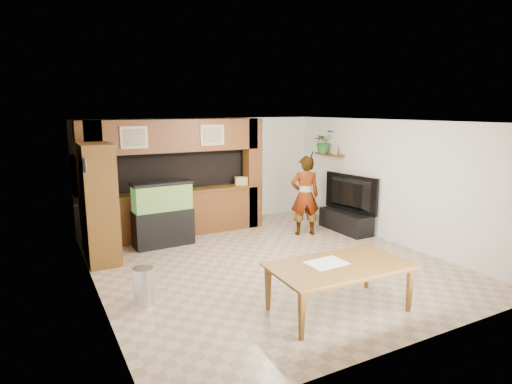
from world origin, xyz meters
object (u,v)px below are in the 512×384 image
aquarium (163,215)px  television (347,194)px  person (305,196)px  pantry_cabinet (99,204)px  dining_table (340,289)px

aquarium → television: size_ratio=0.91×
person → pantry_cabinet: bearing=16.5°
pantry_cabinet → person: pantry_cabinet is taller
television → dining_table: (-2.73, -3.16, -0.54)m
aquarium → television: 4.18m
pantry_cabinet → television: bearing=-5.7°
person → dining_table: bearing=83.5°
television → dining_table: television is taller
pantry_cabinet → television: 5.38m
aquarium → television: bearing=-15.6°
pantry_cabinet → dining_table: (2.62, -3.69, -0.76)m
pantry_cabinet → aquarium: (1.29, 0.42, -0.45)m
aquarium → person: 3.15m
pantry_cabinet → television: pantry_cabinet is taller
aquarium → dining_table: bearing=-74.6°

